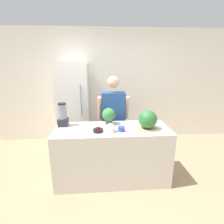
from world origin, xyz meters
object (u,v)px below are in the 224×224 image
Objects in this scene: person at (113,119)px; blender at (63,115)px; potted_plant at (109,115)px; watermelon at (148,119)px; bowl_cream at (111,128)px; bowl_cherries at (98,130)px; bowl_small_blue at (121,129)px; refrigerator at (74,106)px.

blender is at bearing -151.03° from person.
person is at bearing 76.02° from potted_plant.
bowl_cream is at bearing -172.53° from watermelon.
watermelon is 0.75× the size of blender.
bowl_small_blue is (0.34, -0.00, 0.01)m from bowl_cherries.
blender is 1.38× the size of potted_plant.
bowl_cherries is 0.19m from bowl_cream.
bowl_cherries is (-0.28, -0.75, 0.08)m from person.
bowl_small_blue is (0.06, -0.75, 0.09)m from person.
refrigerator reaches higher than bowl_small_blue.
watermelon is 1.32m from blender.
refrigerator is at bearing 123.00° from potted_plant.
potted_plant is (-0.57, 0.25, 0.00)m from watermelon.
person is 11.39× the size of bowl_cream.
bowl_small_blue is 0.38m from potted_plant.
watermelon is at bearing -46.32° from refrigerator.
bowl_cherries is 0.54× the size of potted_plant.
bowl_small_blue is at bearing -62.09° from potted_plant.
refrigerator is at bearing 141.17° from person.
refrigerator is 1.51m from bowl_cherries.
blender reaches higher than bowl_cream.
blender reaches higher than bowl_cherries.
potted_plant is (0.72, 0.02, -0.02)m from blender.
bowl_small_blue is (-0.41, -0.07, -0.12)m from watermelon.
bowl_cream is 0.80m from blender.
person is 4.36× the size of blender.
potted_plant is (-0.11, -0.44, 0.21)m from person.
bowl_cherries is at bearing -27.80° from blender.
blender is at bearing 170.15° from watermelon.
watermelon reaches higher than potted_plant.
bowl_cherries is 0.38m from potted_plant.
bowl_cream is at bearing -88.05° from potted_plant.
watermelon is 0.58m from bowl_cream.
person is 0.50m from potted_plant.
potted_plant is at bearing 156.46° from watermelon.
potted_plant is (-0.17, 0.32, 0.12)m from bowl_small_blue.
bowl_cherries is 1.44× the size of bowl_small_blue.
watermelon reaches higher than bowl_cherries.
bowl_small_blue is (0.88, -1.41, -0.00)m from refrigerator.
bowl_cherries is 1.02× the size of bowl_cream.
bowl_small_blue is (0.16, 0.01, -0.02)m from bowl_cream.
refrigerator is 1.31m from potted_plant.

